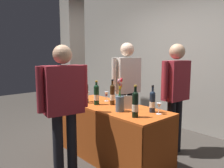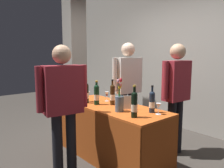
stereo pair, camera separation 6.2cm
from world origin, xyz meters
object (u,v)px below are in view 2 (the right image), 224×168
Objects in this scene: wine_glass_near_vendor at (87,94)px; concrete_pillar at (75,42)px; wine_glass_mid at (107,94)px; flower_vase at (119,101)px; vendor_presenter at (128,83)px; taster_foreground_right at (63,100)px; tasting_table at (112,123)px; display_bottle_0 at (86,93)px; featured_wine_bottle at (152,101)px; wine_glass_near_taster at (158,106)px.

concrete_pillar is at bearing 154.57° from wine_glass_near_vendor.
wine_glass_mid is (0.17, 0.24, -0.00)m from wine_glass_near_vendor.
vendor_presenter is (-0.63, 0.77, 0.10)m from flower_vase.
wine_glass_near_vendor is 0.09× the size of vendor_presenter.
flower_vase is 0.27× the size of taster_foreground_right.
tasting_table is 0.87m from vendor_presenter.
taster_foreground_right is at bearing -58.06° from display_bottle_0.
concrete_pillar is at bearing 169.60° from featured_wine_bottle.
vendor_presenter is (-0.07, 0.51, 0.12)m from wine_glass_mid.
concrete_pillar is at bearing 161.80° from flower_vase.
vendor_presenter reaches higher than flower_vase.
concrete_pillar is 2.09× the size of vendor_presenter.
flower_vase is (0.28, -0.12, 0.37)m from tasting_table.
wine_glass_near_vendor reaches higher than wine_glass_near_taster.
vendor_presenter is 1.40m from taster_foreground_right.
wine_glass_near_vendor is at bearing -167.53° from tasting_table.
wine_glass_near_vendor is at bearing -25.43° from concrete_pillar.
featured_wine_bottle is 0.39m from flower_vase.
wine_glass_near_taster is 1.15m from vendor_presenter.
display_bottle_0 is 0.84× the size of flower_vase.
concrete_pillar reaches higher than wine_glass_near_taster.
vendor_presenter is at bearing 23.11° from taster_foreground_right.
wine_glass_near_taster is at bearing 33.33° from flower_vase.
wine_glass_near_taster is at bearing 11.26° from tasting_table.
flower_vase is at bearing -25.05° from wine_glass_mid.
concrete_pillar is 2.07× the size of tasting_table.
vendor_presenter reaches higher than tasting_table.
vendor_presenter is (0.02, 0.81, 0.08)m from display_bottle_0.
display_bottle_0 is 0.66m from taster_foreground_right.
wine_glass_near_vendor is 1.12× the size of wine_glass_near_taster.
taster_foreground_right is at bearing -73.57° from wine_glass_mid.
tasting_table is 12.46× the size of wine_glass_near_taster.
wine_glass_mid is at bearing 16.22° from vendor_presenter.
taster_foreground_right is at bearing -124.67° from featured_wine_bottle.
concrete_pillar reaches higher than wine_glass_mid.
display_bottle_0 is 0.22× the size of taster_foreground_right.
featured_wine_bottle is at bearing 0.38° from wine_glass_mid.
wine_glass_near_vendor is at bearing 44.09° from taster_foreground_right.
display_bottle_0 is 2.34× the size of wine_glass_near_vendor.
wine_glass_mid is at bearing 26.15° from taster_foreground_right.
featured_wine_bottle is at bearing -10.40° from concrete_pillar.
display_bottle_0 is 0.11m from wine_glass_near_vendor.
flower_vase is (0.65, 0.04, -0.02)m from display_bottle_0.
featured_wine_bottle is 0.20× the size of vendor_presenter.
taster_foreground_right is (1.90, -1.32, -0.78)m from concrete_pillar.
wine_glass_mid is (-0.28, 0.14, 0.34)m from tasting_table.
featured_wine_bottle is (0.57, 0.14, 0.37)m from tasting_table.
flower_vase is at bearing -1.90° from wine_glass_near_vendor.
display_bottle_0 is at bearing 41.66° from taster_foreground_right.
wine_glass_near_vendor is 1.15m from wine_glass_near_taster.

